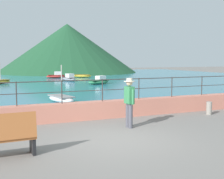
{
  "coord_description": "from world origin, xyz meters",
  "views": [
    {
      "loc": [
        -3.58,
        -8.16,
        2.45
      ],
      "look_at": [
        1.47,
        3.7,
        1.1
      ],
      "focal_mm": 48.5,
      "sensor_mm": 36.0,
      "label": 1
    }
  ],
  "objects_px": {
    "boat_3": "(0,82)",
    "boat_7": "(61,98)",
    "boat_0": "(82,76)",
    "boat_1": "(69,78)",
    "boat_2": "(99,81)",
    "bench_main": "(0,136)",
    "boat_5": "(56,76)",
    "person_walking": "(129,100)",
    "bollard": "(209,108)"
  },
  "relations": [
    {
      "from": "boat_3",
      "to": "boat_7",
      "type": "distance_m",
      "value": 14.05
    },
    {
      "from": "boat_0",
      "to": "boat_3",
      "type": "distance_m",
      "value": 11.49
    },
    {
      "from": "boat_0",
      "to": "boat_1",
      "type": "xyz_separation_m",
      "value": [
        -2.95,
        -4.77,
        0.07
      ]
    },
    {
      "from": "boat_0",
      "to": "boat_2",
      "type": "bearing_deg",
      "value": -98.45
    },
    {
      "from": "bench_main",
      "to": "boat_5",
      "type": "height_order",
      "value": "bench_main"
    },
    {
      "from": "boat_1",
      "to": "boat_2",
      "type": "distance_m",
      "value": 5.2
    },
    {
      "from": "person_walking",
      "to": "boat_5",
      "type": "bearing_deg",
      "value": 82.73
    },
    {
      "from": "bollard",
      "to": "boat_5",
      "type": "relative_size",
      "value": 0.23
    },
    {
      "from": "boat_2",
      "to": "boat_5",
      "type": "relative_size",
      "value": 1.03
    },
    {
      "from": "boat_0",
      "to": "boat_2",
      "type": "relative_size",
      "value": 0.99
    },
    {
      "from": "bench_main",
      "to": "boat_1",
      "type": "bearing_deg",
      "value": 71.19
    },
    {
      "from": "person_walking",
      "to": "boat_1",
      "type": "height_order",
      "value": "person_walking"
    },
    {
      "from": "boat_3",
      "to": "boat_5",
      "type": "distance_m",
      "value": 9.17
    },
    {
      "from": "boat_3",
      "to": "boat_7",
      "type": "xyz_separation_m",
      "value": [
        2.46,
        -13.83,
        0.0
      ]
    },
    {
      "from": "person_walking",
      "to": "boat_7",
      "type": "distance_m",
      "value": 6.71
    },
    {
      "from": "boat_1",
      "to": "boat_7",
      "type": "relative_size",
      "value": 1.0
    },
    {
      "from": "boat_3",
      "to": "bench_main",
      "type": "bearing_deg",
      "value": -92.71
    },
    {
      "from": "bench_main",
      "to": "boat_1",
      "type": "distance_m",
      "value": 24.67
    },
    {
      "from": "bollard",
      "to": "boat_0",
      "type": "distance_m",
      "value": 25.59
    },
    {
      "from": "bollard",
      "to": "boat_7",
      "type": "height_order",
      "value": "boat_7"
    },
    {
      "from": "boat_1",
      "to": "boat_7",
      "type": "height_order",
      "value": "boat_7"
    },
    {
      "from": "bollard",
      "to": "boat_2",
      "type": "bearing_deg",
      "value": 87.03
    },
    {
      "from": "boat_1",
      "to": "boat_5",
      "type": "bearing_deg",
      "value": 92.2
    },
    {
      "from": "boat_2",
      "to": "boat_1",
      "type": "bearing_deg",
      "value": 106.83
    },
    {
      "from": "boat_5",
      "to": "person_walking",
      "type": "bearing_deg",
      "value": -97.27
    },
    {
      "from": "boat_1",
      "to": "boat_2",
      "type": "relative_size",
      "value": 0.99
    },
    {
      "from": "bollard",
      "to": "boat_1",
      "type": "height_order",
      "value": "boat_1"
    },
    {
      "from": "boat_0",
      "to": "boat_3",
      "type": "relative_size",
      "value": 1.03
    },
    {
      "from": "boat_2",
      "to": "boat_5",
      "type": "distance_m",
      "value": 10.24
    },
    {
      "from": "boat_3",
      "to": "boat_1",
      "type": "bearing_deg",
      "value": 9.28
    },
    {
      "from": "boat_5",
      "to": "boat_2",
      "type": "bearing_deg",
      "value": -80.43
    },
    {
      "from": "boat_7",
      "to": "boat_5",
      "type": "bearing_deg",
      "value": 78.07
    },
    {
      "from": "bench_main",
      "to": "person_walking",
      "type": "relative_size",
      "value": 0.98
    },
    {
      "from": "person_walking",
      "to": "boat_0",
      "type": "height_order",
      "value": "person_walking"
    },
    {
      "from": "boat_0",
      "to": "boat_1",
      "type": "distance_m",
      "value": 5.61
    },
    {
      "from": "boat_0",
      "to": "boat_5",
      "type": "height_order",
      "value": "boat_5"
    },
    {
      "from": "person_walking",
      "to": "boat_2",
      "type": "distance_m",
      "value": 17.38
    },
    {
      "from": "person_walking",
      "to": "boat_0",
      "type": "distance_m",
      "value": 27.16
    },
    {
      "from": "boat_1",
      "to": "boat_2",
      "type": "bearing_deg",
      "value": -73.17
    },
    {
      "from": "person_walking",
      "to": "boat_7",
      "type": "relative_size",
      "value": 0.72
    },
    {
      "from": "bench_main",
      "to": "person_walking",
      "type": "xyz_separation_m",
      "value": [
        4.35,
        1.77,
        0.42
      ]
    },
    {
      "from": "boat_5",
      "to": "boat_7",
      "type": "relative_size",
      "value": 0.98
    },
    {
      "from": "boat_1",
      "to": "boat_0",
      "type": "bearing_deg",
      "value": 58.21
    },
    {
      "from": "bollard",
      "to": "boat_0",
      "type": "relative_size",
      "value": 0.23
    },
    {
      "from": "bollard",
      "to": "boat_5",
      "type": "distance_m",
      "value": 25.86
    },
    {
      "from": "bench_main",
      "to": "bollard",
      "type": "xyz_separation_m",
      "value": [
        8.64,
        2.63,
        -0.28
      ]
    },
    {
      "from": "bollard",
      "to": "boat_7",
      "type": "relative_size",
      "value": 0.23
    },
    {
      "from": "boat_0",
      "to": "boat_3",
      "type": "bearing_deg",
      "value": -149.12
    },
    {
      "from": "boat_2",
      "to": "boat_7",
      "type": "distance_m",
      "value": 11.62
    },
    {
      "from": "bollard",
      "to": "boat_2",
      "type": "relative_size",
      "value": 0.23
    }
  ]
}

